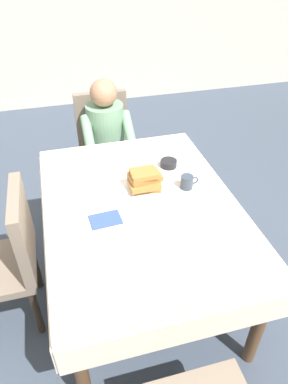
% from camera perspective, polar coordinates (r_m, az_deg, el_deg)
% --- Properties ---
extents(ground_plane, '(14.00, 14.00, 0.00)m').
position_cam_1_polar(ground_plane, '(2.56, -0.42, -14.80)').
color(ground_plane, '#3D4756').
extents(dining_table_main, '(1.12, 1.52, 0.74)m').
position_cam_1_polar(dining_table_main, '(2.09, -0.51, -3.74)').
color(dining_table_main, silver).
rests_on(dining_table_main, ground).
extents(chair_diner, '(0.44, 0.45, 0.93)m').
position_cam_1_polar(chair_diner, '(3.10, -6.42, 8.29)').
color(chair_diner, '#7A6B5B').
rests_on(chair_diner, ground).
extents(diner_person, '(0.40, 0.43, 1.12)m').
position_cam_1_polar(diner_person, '(2.90, -6.08, 9.26)').
color(diner_person, gray).
rests_on(diner_person, ground).
extents(chair_left_side, '(0.45, 0.44, 0.93)m').
position_cam_1_polar(chair_left_side, '(2.17, -20.91, -9.39)').
color(chair_left_side, '#7A6B5B').
rests_on(chair_left_side, ground).
extents(plate_breakfast, '(0.28, 0.28, 0.02)m').
position_cam_1_polar(plate_breakfast, '(2.12, 0.17, 0.51)').
color(plate_breakfast, white).
rests_on(plate_breakfast, dining_table_main).
extents(breakfast_stack, '(0.22, 0.19, 0.12)m').
position_cam_1_polar(breakfast_stack, '(2.09, 0.14, 1.99)').
color(breakfast_stack, '#A36B33').
rests_on(breakfast_stack, plate_breakfast).
extents(cup_coffee, '(0.11, 0.08, 0.08)m').
position_cam_1_polar(cup_coffee, '(2.14, 7.05, 1.63)').
color(cup_coffee, '#333D4C').
rests_on(cup_coffee, dining_table_main).
extents(bowl_butter, '(0.11, 0.11, 0.04)m').
position_cam_1_polar(bowl_butter, '(2.34, 4.03, 4.68)').
color(bowl_butter, black).
rests_on(bowl_butter, dining_table_main).
extents(fork_left_of_plate, '(0.03, 0.18, 0.00)m').
position_cam_1_polar(fork_left_of_plate, '(2.08, -4.75, -0.74)').
color(fork_left_of_plate, silver).
rests_on(fork_left_of_plate, dining_table_main).
extents(knife_right_of_plate, '(0.03, 0.20, 0.00)m').
position_cam_1_polar(knife_right_of_plate, '(2.16, 5.18, 0.87)').
color(knife_right_of_plate, silver).
rests_on(knife_right_of_plate, dining_table_main).
extents(spoon_near_edge, '(0.15, 0.03, 0.00)m').
position_cam_1_polar(spoon_near_edge, '(1.89, 3.00, -5.33)').
color(spoon_near_edge, silver).
rests_on(spoon_near_edge, dining_table_main).
extents(napkin_folded, '(0.18, 0.13, 0.01)m').
position_cam_1_polar(napkin_folded, '(1.93, -6.30, -4.49)').
color(napkin_folded, '#334C7F').
rests_on(napkin_folded, dining_table_main).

